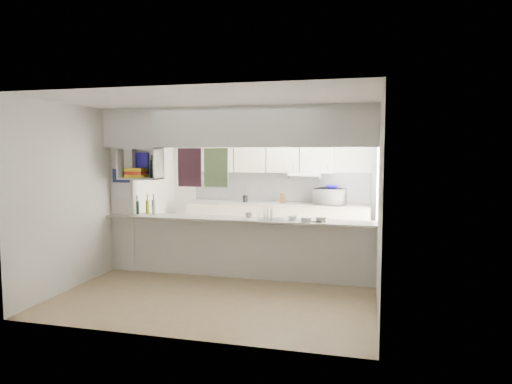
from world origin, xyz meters
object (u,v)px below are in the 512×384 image
(microwave, at_px, (330,197))
(bowl, at_px, (332,187))
(dish_rack, at_px, (270,214))
(wine_bottles, at_px, (147,207))

(microwave, distance_m, bowl, 0.20)
(bowl, height_order, dish_rack, bowl)
(bowl, xyz_separation_m, dish_rack, (-0.74, -2.09, -0.26))
(bowl, bearing_deg, wine_bottles, -144.67)
(dish_rack, bearing_deg, wine_bottles, 161.84)
(microwave, height_order, bowl, bowl)
(microwave, xyz_separation_m, bowl, (0.04, -0.04, 0.19))
(microwave, bearing_deg, dish_rack, 88.43)
(bowl, bearing_deg, microwave, 134.68)
(microwave, distance_m, dish_rack, 2.25)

